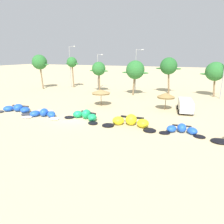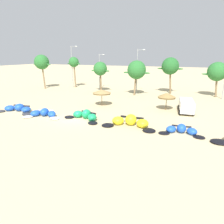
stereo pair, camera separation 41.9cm
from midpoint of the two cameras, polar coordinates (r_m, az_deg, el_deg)
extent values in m
plane|color=#C6B284|center=(27.23, -10.25, -2.06)|extent=(260.00, 260.00, 0.00)
ellipsoid|color=#333338|center=(34.55, -28.96, 0.21)|extent=(1.92, 1.87, 0.22)
ellipsoid|color=blue|center=(34.50, -26.75, 1.00)|extent=(1.90, 1.95, 0.83)
ellipsoid|color=blue|center=(33.75, -24.50, 1.23)|extent=(1.50, 1.61, 1.12)
ellipsoid|color=blue|center=(32.55, -22.90, 0.65)|extent=(1.99, 2.00, 0.83)
ellipsoid|color=#333338|center=(31.29, -22.62, -0.47)|extent=(1.76, 1.67, 0.22)
cylinder|color=#333338|center=(34.09, -23.96, 1.66)|extent=(2.88, 0.56, 0.26)
cube|color=#333338|center=(33.64, -24.66, 1.17)|extent=(1.09, 0.64, 0.04)
ellipsoid|color=white|center=(29.84, -22.50, -1.22)|extent=(1.80, 1.70, 0.22)
ellipsoid|color=blue|center=(30.02, -20.51, -0.32)|extent=(1.56, 1.75, 0.82)
ellipsoid|color=blue|center=(29.66, -18.23, -0.01)|extent=(1.39, 1.65, 1.11)
ellipsoid|color=blue|center=(28.89, -16.36, -0.56)|extent=(1.80, 1.78, 0.82)
ellipsoid|color=white|center=(27.96, -15.60, -1.69)|extent=(1.57, 1.27, 0.22)
cylinder|color=white|center=(30.06, -17.80, 0.44)|extent=(2.31, 0.72, 0.21)
cube|color=white|center=(29.53, -18.36, -0.08)|extent=(0.94, 0.69, 0.04)
ellipsoid|color=black|center=(27.97, -11.62, -1.38)|extent=(1.46, 1.32, 0.25)
ellipsoid|color=#199E5B|center=(27.86, -9.23, -0.59)|extent=(1.76, 1.75, 0.94)
ellipsoid|color=#199E5B|center=(27.18, -6.83, -0.55)|extent=(1.43, 1.55, 1.26)
ellipsoid|color=#199E5B|center=(26.18, -5.22, -1.52)|extent=(1.58, 1.67, 0.94)
ellipsoid|color=black|center=(25.16, -5.05, -3.06)|extent=(1.75, 1.70, 0.25)
cylinder|color=black|center=(27.48, -6.19, -0.10)|extent=(2.45, 0.77, 0.22)
cube|color=black|center=(27.09, -7.02, -0.61)|extent=(0.98, 0.67, 0.04)
ellipsoid|color=black|center=(24.23, -0.73, -3.74)|extent=(1.90, 1.84, 0.27)
ellipsoid|color=yellow|center=(24.70, 2.22, -2.46)|extent=(1.97, 2.00, 1.01)
ellipsoid|color=yellow|center=(24.59, 5.88, -2.19)|extent=(1.44, 1.54, 1.36)
ellipsoid|color=yellow|center=(23.98, 9.16, -3.23)|extent=(2.00, 2.02, 1.01)
ellipsoid|color=black|center=(23.01, 10.99, -5.13)|extent=(1.84, 1.77, 0.27)
cylinder|color=black|center=(25.03, 6.19, -1.55)|extent=(2.93, 0.38, 0.27)
cube|color=black|center=(24.46, 5.79, -2.29)|extent=(1.08, 0.58, 0.04)
ellipsoid|color=black|center=(22.73, 15.08, -5.77)|extent=(1.52, 1.40, 0.20)
ellipsoid|color=blue|center=(23.29, 16.94, -4.67)|extent=(1.47, 1.56, 0.74)
ellipsoid|color=blue|center=(23.53, 19.62, -4.37)|extent=(1.07, 1.30, 1.00)
ellipsoid|color=blue|center=(23.38, 22.24, -5.11)|extent=(1.54, 1.57, 0.74)
ellipsoid|color=black|center=(22.88, 24.00, -6.50)|extent=(1.45, 1.27, 0.20)
cylinder|color=black|center=(23.90, 19.63, -3.81)|extent=(2.08, 0.35, 0.19)
cube|color=black|center=(23.41, 19.62, -4.47)|extent=(0.79, 0.50, 0.04)
ellipsoid|color=black|center=(22.45, 28.75, -7.43)|extent=(1.90, 1.62, 0.28)
cylinder|color=brown|center=(33.75, -2.55, 3.63)|extent=(0.10, 0.10, 2.21)
cone|color=#9E7F4C|center=(33.48, -2.58, 5.93)|extent=(3.09, 3.09, 0.54)
cylinder|color=olive|center=(33.55, -2.57, 5.31)|extent=(2.94, 2.94, 0.20)
cylinder|color=brown|center=(32.21, 15.50, 2.34)|extent=(0.10, 0.10, 2.08)
cone|color=olive|center=(31.93, 15.68, 4.71)|extent=(2.72, 2.72, 0.64)
cylinder|color=olive|center=(32.01, 15.62, 3.97)|extent=(2.58, 2.58, 0.20)
cube|color=silver|center=(31.88, 20.72, 1.83)|extent=(2.52, 5.01, 1.50)
cube|color=black|center=(33.10, 20.58, 2.81)|extent=(2.02, 1.43, 0.56)
cylinder|color=black|center=(33.42, 18.76, 1.31)|extent=(0.32, 0.71, 0.68)
cylinder|color=black|center=(33.60, 22.01, 1.06)|extent=(0.32, 0.71, 0.68)
cylinder|color=black|center=(30.54, 19.02, -0.05)|extent=(0.32, 0.71, 0.68)
cylinder|color=black|center=(30.74, 22.58, -0.31)|extent=(0.32, 0.71, 0.68)
cylinder|color=#7F6647|center=(53.97, -18.68, 9.79)|extent=(0.72, 0.36, 6.58)
sphere|color=#286B2D|center=(53.88, -19.14, 13.26)|extent=(3.59, 3.59, 3.59)
ellipsoid|color=#286B2D|center=(54.86, -20.24, 12.62)|extent=(2.51, 0.50, 0.36)
ellipsoid|color=#286B2D|center=(52.97, -17.89, 12.75)|extent=(2.51, 0.50, 0.36)
cylinder|color=#7F6647|center=(54.29, -10.32, 10.35)|extent=(0.56, 0.36, 6.51)
sphere|color=#286B2D|center=(54.14, -10.59, 13.78)|extent=(2.59, 2.59, 2.59)
ellipsoid|color=#286B2D|center=(54.72, -11.50, 13.35)|extent=(1.81, 0.50, 0.36)
ellipsoid|color=#286B2D|center=(53.59, -9.61, 13.39)|extent=(1.81, 0.50, 0.36)
cylinder|color=brown|center=(46.55, -2.98, 8.94)|extent=(0.50, 0.36, 5.29)
sphere|color=#286B2D|center=(46.33, -3.10, 12.19)|extent=(3.07, 3.07, 3.07)
ellipsoid|color=#286B2D|center=(46.91, -4.47, 11.65)|extent=(2.15, 0.50, 0.36)
ellipsoid|color=#286B2D|center=(45.84, -1.68, 11.59)|extent=(2.15, 0.50, 0.36)
cylinder|color=#7F6647|center=(42.81, 6.94, 8.25)|extent=(0.72, 0.36, 5.32)
sphere|color=#286B2D|center=(42.49, 7.30, 11.78)|extent=(3.81, 3.81, 3.81)
ellipsoid|color=#286B2D|center=(42.97, 5.27, 11.12)|extent=(2.67, 0.50, 0.36)
ellipsoid|color=#286B2D|center=(42.15, 9.30, 10.89)|extent=(2.67, 0.50, 0.36)
cylinder|color=brown|center=(46.15, 16.47, 8.69)|extent=(0.82, 0.36, 5.99)
sphere|color=#236028|center=(45.93, 16.48, 12.41)|extent=(3.65, 3.65, 3.65)
ellipsoid|color=#236028|center=(46.15, 14.59, 11.88)|extent=(2.55, 0.50, 0.36)
ellipsoid|color=#236028|center=(45.81, 18.27, 11.57)|extent=(2.55, 0.50, 0.36)
cylinder|color=#7F6647|center=(45.83, 27.76, 6.93)|extent=(0.71, 0.36, 5.12)
sphere|color=#286B2D|center=(45.56, 27.96, 10.11)|extent=(3.75, 3.75, 3.75)
ellipsoid|color=#286B2D|center=(45.50, 25.97, 9.64)|extent=(2.63, 0.50, 0.36)
cylinder|color=gray|center=(54.31, -11.05, 12.43)|extent=(0.18, 0.18, 10.48)
cylinder|color=gray|center=(53.86, -10.66, 17.84)|extent=(1.50, 0.10, 0.10)
ellipsoid|color=silver|center=(53.46, -9.95, 17.89)|extent=(0.56, 0.24, 0.20)
cylinder|color=gray|center=(50.16, -3.33, 11.28)|extent=(0.18, 0.18, 8.48)
cylinder|color=gray|center=(49.76, -2.81, 15.96)|extent=(1.11, 0.10, 0.10)
ellipsoid|color=silver|center=(49.52, -2.21, 15.97)|extent=(0.56, 0.24, 0.20)
cylinder|color=gray|center=(44.53, 7.39, 11.22)|extent=(0.18, 0.18, 9.46)
cylinder|color=gray|center=(44.23, 8.48, 17.09)|extent=(1.33, 0.10, 0.10)
ellipsoid|color=silver|center=(44.07, 9.35, 17.06)|extent=(0.56, 0.24, 0.20)
camera|label=1|loc=(0.21, -89.55, 0.13)|focal=32.18mm
camera|label=2|loc=(0.21, 90.45, -0.13)|focal=32.18mm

